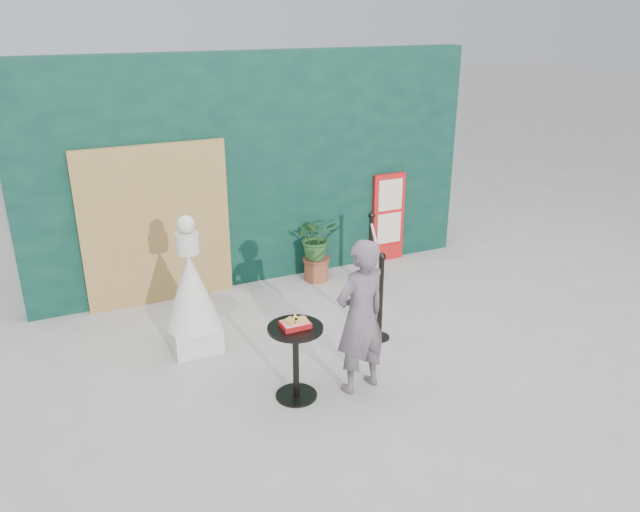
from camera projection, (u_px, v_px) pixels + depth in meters
The scene contains 10 objects.
ground at pixel (372, 393), 6.04m from camera, with size 60.00×60.00×0.00m, color #ADAAA5.
back_wall at pixel (258, 171), 8.15m from camera, with size 6.00×0.30×3.00m, color black.
bamboo_fence at pixel (157, 226), 7.61m from camera, with size 1.80×0.08×2.00m, color tan.
woman at pixel (360, 317), 5.85m from camera, with size 0.57×0.37×1.55m, color slate.
menu_board at pixel (388, 218), 9.03m from camera, with size 0.50×0.07×1.30m.
statue at pixel (192, 296), 6.63m from camera, with size 0.59×0.59×1.52m.
cafe_table at pixel (296, 351), 5.81m from camera, with size 0.52×0.52×0.75m.
food_basket at pixel (295, 323), 5.71m from camera, with size 0.26×0.19×0.11m.
planter at pixel (316, 243), 8.38m from camera, with size 0.54×0.47×0.92m.
stanchion_barrier at pixel (375, 273), 7.54m from camera, with size 0.84×1.54×1.03m.
Camera 1 is at (-2.60, -4.44, 3.47)m, focal length 35.00 mm.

